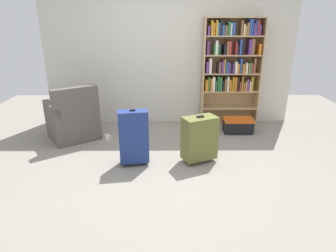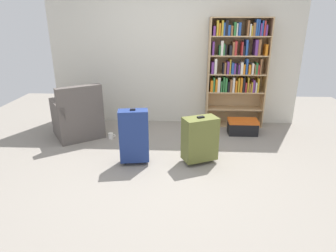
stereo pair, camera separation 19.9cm
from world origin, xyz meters
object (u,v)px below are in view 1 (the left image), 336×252
object	(u,v)px
mug	(107,137)
bookshelf	(231,65)
storage_box	(238,125)
armchair	(73,120)
suitcase_navy_blue	(134,137)
suitcase_olive	(199,138)

from	to	relation	value
mug	bookshelf	bearing A→B (deg)	20.03
storage_box	bookshelf	bearing A→B (deg)	103.56
armchair	mug	bearing A→B (deg)	-8.95
suitcase_navy_blue	bookshelf	bearing A→B (deg)	45.86
bookshelf	suitcase_olive	bearing A→B (deg)	-114.21
armchair	suitcase_navy_blue	world-z (taller)	armchair
bookshelf	suitcase_navy_blue	xyz separation A→B (m)	(-1.57, -1.61, -0.69)
suitcase_navy_blue	suitcase_olive	xyz separation A→B (m)	(0.88, 0.09, -0.06)
storage_box	suitcase_olive	xyz separation A→B (m)	(-0.79, -1.08, 0.21)
mug	suitcase_olive	size ratio (longest dim) A/B	0.18
mug	suitcase_olive	distance (m)	1.63
mug	suitcase_olive	world-z (taller)	suitcase_olive
armchair	storage_box	bearing A→B (deg)	4.82
armchair	suitcase_navy_blue	xyz separation A→B (m)	(1.09, -0.94, 0.09)
mug	suitcase_olive	bearing A→B (deg)	-28.34
storage_box	suitcase_navy_blue	bearing A→B (deg)	-145.07
storage_box	suitcase_olive	distance (m)	1.36
bookshelf	mug	distance (m)	2.47
bookshelf	suitcase_olive	distance (m)	1.83
mug	suitcase_navy_blue	distance (m)	1.06
storage_box	mug	bearing A→B (deg)	-171.74
bookshelf	suitcase_olive	world-z (taller)	bookshelf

